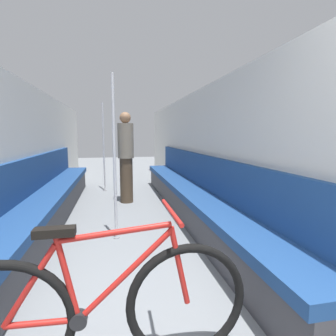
{
  "coord_description": "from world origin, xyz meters",
  "views": [
    {
      "loc": [
        -0.1,
        -0.44,
        1.31
      ],
      "look_at": [
        0.37,
        1.85,
        1.01
      ],
      "focal_mm": 28.0,
      "sensor_mm": 36.0,
      "label": 1
    }
  ],
  "objects_px": {
    "bench_seat_row_left": "(46,204)",
    "passenger_standing": "(126,156)",
    "bicycle": "(101,310)",
    "grab_pole_near": "(115,161)",
    "grab_pole_far": "(104,148)",
    "bench_seat_row_right": "(191,197)"
  },
  "relations": [
    {
      "from": "bench_seat_row_left",
      "to": "passenger_standing",
      "type": "xyz_separation_m",
      "value": [
        1.2,
        1.12,
        0.58
      ]
    },
    {
      "from": "grab_pole_far",
      "to": "passenger_standing",
      "type": "relative_size",
      "value": 1.18
    },
    {
      "from": "passenger_standing",
      "to": "bench_seat_row_right",
      "type": "bearing_deg",
      "value": -159.58
    },
    {
      "from": "grab_pole_far",
      "to": "passenger_standing",
      "type": "height_order",
      "value": "grab_pole_far"
    },
    {
      "from": "bench_seat_row_right",
      "to": "bench_seat_row_left",
      "type": "bearing_deg",
      "value": 180.0
    },
    {
      "from": "bench_seat_row_left",
      "to": "bench_seat_row_right",
      "type": "relative_size",
      "value": 1.0
    },
    {
      "from": "bench_seat_row_left",
      "to": "passenger_standing",
      "type": "bearing_deg",
      "value": 42.86
    },
    {
      "from": "grab_pole_far",
      "to": "passenger_standing",
      "type": "distance_m",
      "value": 1.28
    },
    {
      "from": "bench_seat_row_right",
      "to": "grab_pole_near",
      "type": "distance_m",
      "value": 1.52
    },
    {
      "from": "bench_seat_row_right",
      "to": "grab_pole_near",
      "type": "relative_size",
      "value": 2.87
    },
    {
      "from": "grab_pole_near",
      "to": "grab_pole_far",
      "type": "distance_m",
      "value": 2.99
    },
    {
      "from": "bench_seat_row_left",
      "to": "passenger_standing",
      "type": "distance_m",
      "value": 1.74
    },
    {
      "from": "bench_seat_row_right",
      "to": "passenger_standing",
      "type": "bearing_deg",
      "value": 131.09
    },
    {
      "from": "bicycle",
      "to": "passenger_standing",
      "type": "xyz_separation_m",
      "value": [
        0.31,
        3.71,
        0.52
      ]
    },
    {
      "from": "grab_pole_far",
      "to": "passenger_standing",
      "type": "xyz_separation_m",
      "value": [
        0.45,
        -1.19,
        -0.1
      ]
    },
    {
      "from": "passenger_standing",
      "to": "bench_seat_row_left",
      "type": "bearing_deg",
      "value": 112.19
    },
    {
      "from": "bench_seat_row_right",
      "to": "passenger_standing",
      "type": "height_order",
      "value": "passenger_standing"
    },
    {
      "from": "bicycle",
      "to": "passenger_standing",
      "type": "distance_m",
      "value": 3.76
    },
    {
      "from": "bench_seat_row_right",
      "to": "passenger_standing",
      "type": "xyz_separation_m",
      "value": [
        -0.97,
        1.12,
        0.58
      ]
    },
    {
      "from": "bench_seat_row_left",
      "to": "bicycle",
      "type": "bearing_deg",
      "value": -70.93
    },
    {
      "from": "bench_seat_row_right",
      "to": "grab_pole_near",
      "type": "xyz_separation_m",
      "value": [
        -1.19,
        -0.67,
        0.67
      ]
    },
    {
      "from": "bicycle",
      "to": "passenger_standing",
      "type": "height_order",
      "value": "passenger_standing"
    }
  ]
}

